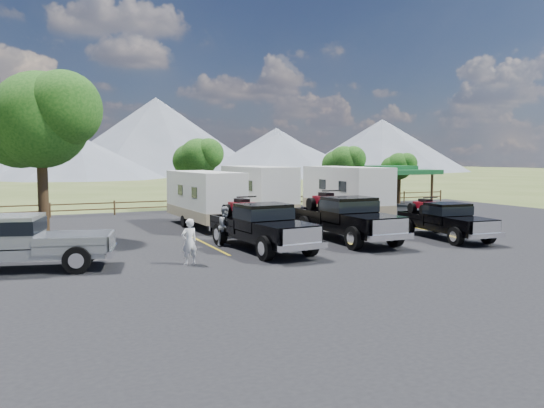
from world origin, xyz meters
name	(u,v)px	position (x,y,z in m)	size (l,w,h in m)	color
ground	(377,251)	(0.00, 0.00, 0.00)	(320.00, 320.00, 0.00)	#425424
asphalt_lot	(339,240)	(0.00, 3.00, 0.02)	(44.00, 34.00, 0.04)	black
stall_lines	(328,237)	(0.00, 4.00, 0.04)	(12.12, 5.50, 0.01)	gold
tree_big_nw	(39,120)	(-12.55, 9.03, 5.60)	(5.54, 5.18, 7.84)	#332513
tree_ne_a	(344,163)	(8.97, 17.01, 3.48)	(3.11, 2.92, 4.76)	#332513
tree_ne_b	(399,166)	(14.98, 18.01, 3.13)	(2.77, 2.59, 4.27)	#332513
tree_north	(198,158)	(-2.03, 19.02, 3.83)	(3.46, 3.24, 5.25)	#332513
rail_fence	(253,201)	(2.00, 18.50, 0.61)	(36.12, 0.12, 1.00)	#523723
pavilion	(386,171)	(13.00, 17.00, 2.79)	(6.20, 6.20, 3.22)	#523723
mountain_range	(58,139)	(-7.63, 105.98, 7.87)	(209.00, 71.00, 20.00)	slate
rig_left	(261,225)	(-4.37, 2.05, 1.08)	(2.72, 6.61, 2.16)	black
rig_center	(346,217)	(0.17, 2.68, 1.13)	(2.42, 6.79, 2.26)	black
rig_right	(444,219)	(4.78, 1.31, 0.95)	(2.39, 5.80, 1.89)	black
trailer_left	(204,198)	(-4.34, 10.07, 1.64)	(2.55, 8.80, 3.05)	white
trailer_center	(257,191)	(-0.07, 12.66, 1.75)	(2.67, 9.41, 3.27)	white
trailer_right	(345,192)	(4.59, 9.74, 1.75)	(2.95, 9.41, 3.26)	white
pickup_silver	(20,242)	(-13.37, 1.71, 1.02)	(6.55, 3.41, 1.87)	#9A9DA2
person_a	(189,242)	(-7.90, 0.27, 0.86)	(0.60, 0.39, 1.65)	white
person_b	(226,226)	(-5.39, 3.48, 0.90)	(0.84, 0.65, 1.73)	gray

